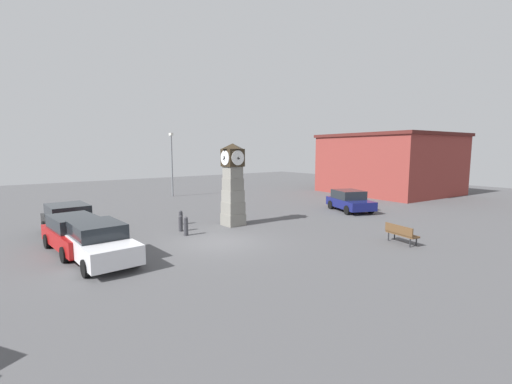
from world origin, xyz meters
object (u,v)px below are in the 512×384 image
car_near_tower (76,233)px  street_lamp_near_road (172,160)px  car_by_building (99,242)px  bollard_far_row (186,226)px  bollard_near_tower (181,217)px  car_silver_hatch (350,201)px  bench (401,233)px  car_navy_sedan (69,220)px  bollard_mid_row (181,223)px  clock_tower (233,185)px

car_near_tower → street_lamp_near_road: street_lamp_near_road is taller
car_by_building → bollard_far_row: bearing=111.1°
bollard_near_tower → car_silver_hatch: 12.21m
bollard_far_row → bench: (7.63, 7.37, 0.02)m
bollard_far_row → car_navy_sedan: (-3.92, -4.75, 0.29)m
bollard_mid_row → bench: bench is taller
clock_tower → bollard_far_row: bearing=-80.1°
car_by_building → car_navy_sedan: bearing=-178.5°
car_silver_hatch → car_by_building: bearing=-86.2°
clock_tower → car_near_tower: size_ratio=1.04×
bollard_far_row → car_navy_sedan: size_ratio=0.22×
clock_tower → bollard_near_tower: size_ratio=5.69×
bollard_near_tower → car_silver_hatch: car_silver_hatch is taller
car_by_building → bollard_mid_row: bearing=120.5°
bollard_far_row → car_silver_hatch: (0.62, 12.71, 0.25)m
bench → bollard_far_row: bearing=-136.0°
bollard_near_tower → bollard_mid_row: bollard_mid_row is taller
bollard_near_tower → bollard_mid_row: (1.60, -0.76, 0.02)m
bollard_near_tower → bollard_far_row: bearing=-19.8°
bollard_mid_row → bench: 11.26m
bollard_far_row → car_by_building: car_by_building is taller
bollard_near_tower → car_navy_sedan: 5.86m
clock_tower → bollard_far_row: (0.58, -3.32, -1.85)m
street_lamp_near_road → clock_tower: bearing=-10.0°
car_silver_hatch → car_navy_sedan: bearing=-104.6°
bollard_mid_row → street_lamp_near_road: (-13.70, 5.63, 3.06)m
car_near_tower → street_lamp_near_road: size_ratio=0.77×
bollard_near_tower → bench: size_ratio=0.50×
clock_tower → street_lamp_near_road: (-14.17, 2.50, 1.14)m
bollard_far_row → bollard_mid_row: bearing=169.5°
clock_tower → bollard_mid_row: size_ratio=5.49×
bollard_mid_row → car_near_tower: (0.52, -5.22, 0.33)m
clock_tower → car_near_tower: (0.05, -8.35, -1.58)m
bollard_near_tower → car_near_tower: bearing=-70.5°
bollard_mid_row → car_silver_hatch: size_ratio=0.20×
clock_tower → car_by_building: clock_tower is taller
clock_tower → car_by_building: bearing=-73.5°
bollard_near_tower → car_silver_hatch: size_ratio=0.20×
bollard_near_tower → car_navy_sedan: car_navy_sedan is taller
car_near_tower → clock_tower: bearing=90.3°
clock_tower → car_near_tower: clock_tower is taller
bollard_mid_row → car_navy_sedan: car_navy_sedan is taller
clock_tower → bench: clock_tower is taller
bollard_far_row → car_by_building: size_ratio=0.23×
clock_tower → car_by_building: size_ratio=1.08×
bollard_mid_row → car_navy_sedan: (-2.87, -4.95, 0.35)m
car_navy_sedan → car_silver_hatch: (4.55, 17.47, -0.04)m
bollard_mid_row → bollard_far_row: size_ratio=0.87×
clock_tower → car_near_tower: 8.50m
car_near_tower → street_lamp_near_road: bearing=142.7°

